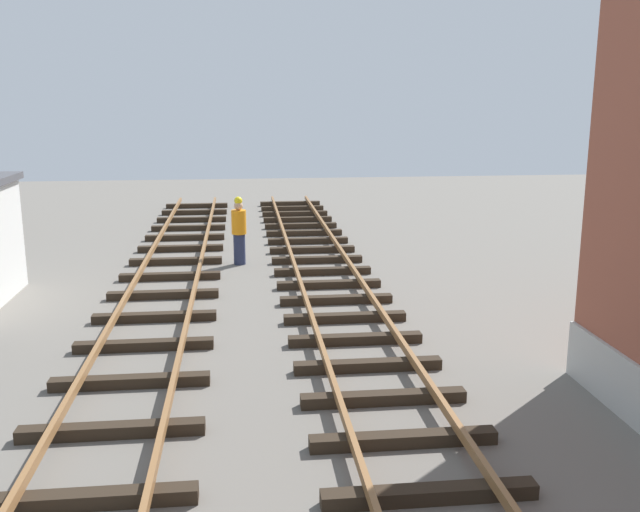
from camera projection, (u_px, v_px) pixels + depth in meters
name	position (u px, v px, depth m)	size (l,w,h in m)	color
track_worker_foreground	(239.00, 231.00, 19.27)	(0.40, 0.40, 1.87)	#262D4C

